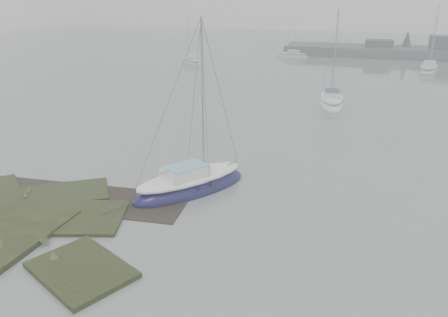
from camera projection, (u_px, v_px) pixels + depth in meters
ground at (268, 93)px, 42.15m from camera, size 160.00×160.00×0.00m
sailboat_main at (190, 185)px, 21.04m from camera, size 5.13×6.19×8.65m
sailboat_white at (331, 102)px, 37.51m from camera, size 2.81×6.23×8.49m
sailboat_far_a at (191, 62)px, 59.90m from camera, size 4.52×4.74×6.96m
sailboat_far_b at (428, 70)px, 53.56m from camera, size 3.12×6.28×8.49m
sailboat_far_c at (292, 56)px, 66.20m from camera, size 4.99×2.04×6.87m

